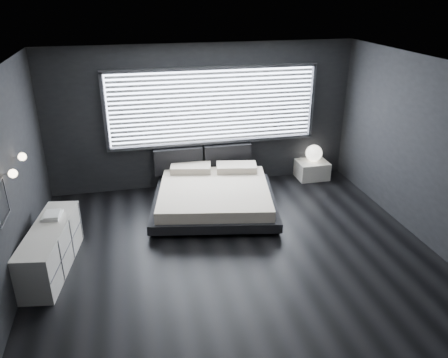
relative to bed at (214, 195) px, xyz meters
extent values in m
plane|color=black|center=(0.02, -1.59, -0.26)|extent=(6.00, 6.00, 0.00)
plane|color=white|center=(0.02, -1.59, 2.54)|extent=(6.00, 6.00, 0.00)
cube|color=black|center=(0.02, 1.16, 1.14)|extent=(6.00, 0.04, 2.80)
cube|color=black|center=(0.02, -4.34, 1.14)|extent=(6.00, 0.04, 2.80)
cube|color=black|center=(-2.98, -1.59, 1.14)|extent=(0.04, 5.50, 2.80)
cube|color=black|center=(3.02, -1.59, 1.14)|extent=(0.04, 5.50, 2.80)
cube|color=white|center=(0.22, 1.14, 1.35)|extent=(4.00, 0.02, 1.38)
cube|color=#47474C|center=(-1.82, 1.11, 1.35)|extent=(0.06, 0.08, 1.48)
cube|color=#47474C|center=(2.26, 1.11, 1.35)|extent=(0.06, 0.08, 1.48)
cube|color=#47474C|center=(0.22, 1.11, 2.08)|extent=(4.14, 0.08, 0.06)
cube|color=#47474C|center=(0.22, 1.11, 0.62)|extent=(4.14, 0.08, 0.06)
cube|color=silver|center=(0.22, 1.08, 1.35)|extent=(3.94, 0.03, 1.32)
cube|color=black|center=(-0.51, 1.05, 0.31)|extent=(0.96, 0.16, 0.52)
cube|color=black|center=(0.49, 1.05, 0.31)|extent=(0.96, 0.16, 0.52)
cylinder|color=silver|center=(-2.93, -1.54, 1.34)|extent=(0.10, 0.02, 0.02)
sphere|color=#FFE5B7|center=(-2.86, -1.54, 1.34)|extent=(0.11, 0.11, 0.11)
cylinder|color=silver|center=(-2.93, -0.94, 1.34)|extent=(0.10, 0.02, 0.02)
sphere|color=#FFE5B7|center=(-2.86, -0.94, 1.34)|extent=(0.11, 0.11, 0.11)
cube|color=#47474C|center=(-2.96, -1.89, 0.89)|extent=(0.01, 0.46, 0.02)
cube|color=#47474C|center=(-2.96, -1.66, 1.12)|extent=(0.01, 0.02, 0.46)
cube|color=black|center=(-1.09, -0.69, -0.22)|extent=(0.14, 0.14, 0.08)
cube|color=black|center=(0.76, -1.04, -0.22)|extent=(0.14, 0.14, 0.08)
cube|color=black|center=(-0.78, 0.96, -0.22)|extent=(0.14, 0.14, 0.08)
cube|color=black|center=(1.07, 0.61, -0.22)|extent=(0.14, 0.14, 0.08)
cube|color=black|center=(-0.01, -0.04, -0.10)|extent=(2.53, 2.45, 0.16)
cube|color=beige|center=(-0.01, -0.04, 0.07)|extent=(2.27, 2.27, 0.20)
cube|color=#BFB39F|center=(-0.30, 0.80, 0.24)|extent=(0.84, 0.55, 0.13)
cube|color=#BFB39F|center=(0.57, 0.64, 0.24)|extent=(0.84, 0.55, 0.13)
cube|color=silver|center=(2.29, 0.91, -0.08)|extent=(0.63, 0.53, 0.37)
sphere|color=white|center=(2.32, 0.95, 0.28)|extent=(0.35, 0.35, 0.35)
cube|color=silver|center=(-2.63, -1.33, 0.07)|extent=(0.71, 1.71, 0.66)
cube|color=#47474C|center=(-2.40, -1.36, 0.07)|extent=(0.26, 1.62, 0.64)
cube|color=white|center=(-2.61, -1.00, 0.42)|extent=(0.29, 0.35, 0.04)
cube|color=white|center=(-2.60, -1.02, 0.45)|extent=(0.22, 0.29, 0.03)
camera|label=1|loc=(-1.39, -6.99, 3.48)|focal=35.00mm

